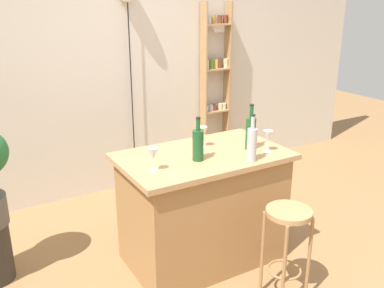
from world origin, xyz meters
TOP-DOWN VIEW (x-y plane):
  - ground at (0.00, 0.00)m, footprint 12.00×12.00m
  - back_wall at (0.00, 1.95)m, footprint 6.40×0.10m
  - kitchen_counter at (0.00, 0.30)m, footprint 1.25×0.76m
  - bar_stool at (0.24, -0.39)m, footprint 0.31×0.31m
  - spice_shelf at (1.10, 1.81)m, footprint 0.34×0.13m
  - bottle_vinegar at (0.37, 0.21)m, footprint 0.08×0.08m
  - bottle_olive_oil at (-0.10, 0.21)m, footprint 0.08×0.08m
  - bottle_soda_blue at (0.22, 0.01)m, footprint 0.07×0.07m
  - wine_glass_left at (0.44, 0.10)m, footprint 0.07×0.07m
  - wine_glass_center at (-0.46, 0.19)m, footprint 0.07×0.07m
  - wine_glass_right at (0.08, 0.43)m, footprint 0.07×0.07m

SIDE VIEW (x-z plane):
  - ground at x=0.00m, z-range 0.00..0.00m
  - kitchen_counter at x=0.00m, z-range 0.00..0.89m
  - bar_stool at x=0.24m, z-range 0.16..0.83m
  - spice_shelf at x=1.10m, z-range 0.01..1.96m
  - wine_glass_left at x=0.44m, z-range 0.92..1.09m
  - wine_glass_center at x=-0.46m, z-range 0.92..1.09m
  - wine_glass_right at x=0.08m, z-range 0.92..1.09m
  - bottle_olive_oil at x=-0.10m, z-range 0.85..1.17m
  - bottle_soda_blue at x=0.22m, z-range 0.85..1.19m
  - bottle_vinegar at x=0.37m, z-range 0.85..1.20m
  - back_wall at x=0.00m, z-range 0.00..2.80m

